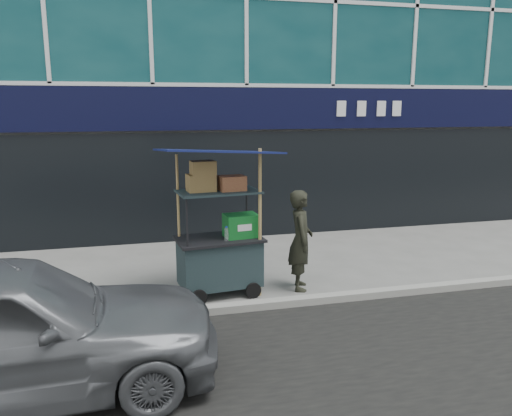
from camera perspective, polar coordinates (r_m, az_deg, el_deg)
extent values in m
plane|color=slate|center=(7.98, 5.34, -10.35)|extent=(80.00, 80.00, 0.00)
cube|color=gray|center=(7.78, 5.84, -10.47)|extent=(80.00, 0.18, 0.12)
cube|color=black|center=(11.11, -1.05, 11.27)|extent=(15.68, 0.06, 0.90)
cube|color=black|center=(11.29, -1.06, 2.61)|extent=(15.68, 0.04, 2.40)
cube|color=#182629|center=(8.04, -4.20, -6.20)|extent=(1.32, 0.86, 0.73)
cylinder|color=black|center=(7.72, -6.52, -10.16)|extent=(0.25, 0.08, 0.25)
cylinder|color=black|center=(7.95, -0.30, -9.40)|extent=(0.25, 0.08, 0.25)
cube|color=black|center=(7.93, -4.25, -3.55)|extent=(1.42, 0.96, 0.04)
cylinder|color=black|center=(7.41, -7.88, -1.77)|extent=(0.03, 0.03, 0.78)
cylinder|color=black|center=(7.72, 0.45, -1.10)|extent=(0.03, 0.03, 0.78)
cylinder|color=black|center=(8.00, -8.86, -0.78)|extent=(0.03, 0.03, 0.78)
cylinder|color=black|center=(8.30, -1.08, -0.19)|extent=(0.03, 0.03, 0.78)
cube|color=#182629|center=(7.76, -4.33, 1.88)|extent=(1.32, 0.86, 0.03)
cylinder|color=olive|center=(7.75, 0.45, -1.85)|extent=(0.06, 0.06, 2.35)
cylinder|color=olive|center=(8.04, -8.82, -1.87)|extent=(0.05, 0.05, 2.24)
cube|color=#0C1A48|center=(7.68, -4.40, 6.48)|extent=(1.90, 1.44, 0.21)
cube|color=#0F6415|center=(7.93, -1.73, -2.00)|extent=(0.56, 0.42, 0.36)
cylinder|color=silver|center=(7.72, -3.38, -3.00)|extent=(0.08, 0.08, 0.21)
cylinder|color=#1B32CE|center=(7.69, -3.39, -2.17)|extent=(0.04, 0.04, 0.02)
cube|color=brown|center=(7.72, -6.32, 2.89)|extent=(0.45, 0.36, 0.26)
cube|color=olive|center=(7.75, -2.76, 2.86)|extent=(0.43, 0.33, 0.23)
cube|color=brown|center=(7.68, -6.09, 4.61)|extent=(0.39, 0.31, 0.21)
imported|color=black|center=(8.17, 5.12, -3.67)|extent=(0.53, 0.68, 1.65)
imported|color=slate|center=(5.83, -27.26, -12.23)|extent=(4.52, 1.99, 1.51)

